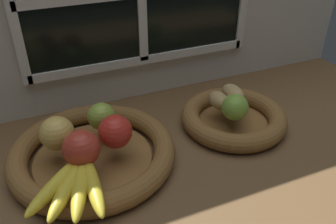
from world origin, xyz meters
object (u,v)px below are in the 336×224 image
Objects in this scene: fruit_bowl_right at (233,118)px; banana_bunch_front at (75,183)px; apple_green_back at (101,116)px; potato_back at (233,93)px; fruit_bowl_left at (93,153)px; apple_red_right at (115,132)px; potato_large at (235,103)px; apple_golden_left at (57,134)px; lime_near at (235,107)px; potato_oblong at (219,100)px; apple_red_front at (81,149)px.

banana_bunch_front is (-43.85, -12.84, 4.05)cm from fruit_bowl_right.
apple_green_back is 35.84cm from potato_back.
potato_back reaches higher than banana_bunch_front.
fruit_bowl_left is 14.72cm from banana_bunch_front.
potato_large is at bearing 4.48° from apple_red_right.
apple_green_back is (10.78, 3.64, -0.49)cm from apple_golden_left.
apple_red_right is (1.18, -7.88, 0.47)cm from apple_green_back.
lime_near is at bearing -123.69° from potato_large.
fruit_bowl_left is 5.58× the size of potato_oblong.
potato_back is 8.95cm from lime_near.
fruit_bowl_left is 4.90× the size of potato_back.
apple_red_front is at bearing -116.99° from fruit_bowl_left.
apple_golden_left reaches higher than potato_back.
apple_red_front reaches higher than apple_golden_left.
potato_large is (-0.00, -0.00, 4.68)cm from fruit_bowl_right.
apple_green_back is at bearing 171.09° from potato_large.
apple_red_front is (-2.99, -5.87, 6.54)cm from fruit_bowl_left.
banana_bunch_front is 3.18× the size of potato_large.
apple_green_back is (3.99, 5.32, 5.93)cm from fruit_bowl_left.
apple_golden_left is at bearing 166.13° from fruit_bowl_left.
apple_golden_left is at bearing 177.85° from potato_large.
potato_oblong reaches higher than fruit_bowl_right.
fruit_bowl_right is 6.37cm from potato_oblong.
fruit_bowl_left is 1.37× the size of fruit_bowl_right.
fruit_bowl_left and fruit_bowl_right have the same top height.
banana_bunch_front is 48.79cm from potato_back.
potato_oblong reaches higher than fruit_bowl_left.
potato_oblong is (37.52, 8.50, -1.81)cm from apple_red_front.
apple_golden_left is 11.39cm from apple_green_back.
potato_large is at bearing 0.00° from fruit_bowl_left.
lime_near is at bearing 3.31° from apple_red_front.
potato_oblong is at bearing 98.65° from lime_near.
fruit_bowl_left is 4.83× the size of apple_red_front.
fruit_bowl_right is at bearing 16.32° from banana_bunch_front.
apple_red_front is (3.80, -7.54, 0.12)cm from apple_golden_left.
potato_back is at bearing 3.02° from apple_golden_left.
potato_large is 4.54cm from potato_back.
fruit_bowl_right is 45.87cm from banana_bunch_front.
potato_oblong is (40.47, 15.47, 0.67)cm from banana_bunch_front.
potato_large is (37.92, 0.00, 4.70)cm from fruit_bowl_left.
potato_large reaches higher than fruit_bowl_left.
apple_green_back is at bearing 53.10° from fruit_bowl_left.
apple_golden_left and apple_red_right have the same top height.
potato_back is at bearing 65.56° from fruit_bowl_right.
apple_red_right is at bearing -169.97° from potato_oblong.
fruit_bowl_left is 6.19× the size of potato_large.
potato_oblong is at bearing 4.36° from fruit_bowl_left.
apple_red_right is 1.11× the size of potato_oblong.
banana_bunch_front is at bearing -118.68° from apple_green_back.
apple_green_back is at bearing 18.68° from apple_golden_left.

